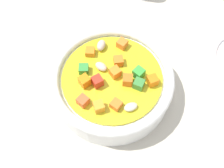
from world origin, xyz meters
TOP-DOWN VIEW (x-y plane):
  - ground_plane at (0.00, 0.00)cm, footprint 140.00×140.00cm
  - soup_bowl_main at (0.00, 0.00)cm, footprint 18.69×18.69cm

SIDE VIEW (x-z plane):
  - ground_plane at x=0.00cm, z-range -2.00..0.00cm
  - soup_bowl_main at x=0.00cm, z-range -0.25..6.02cm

